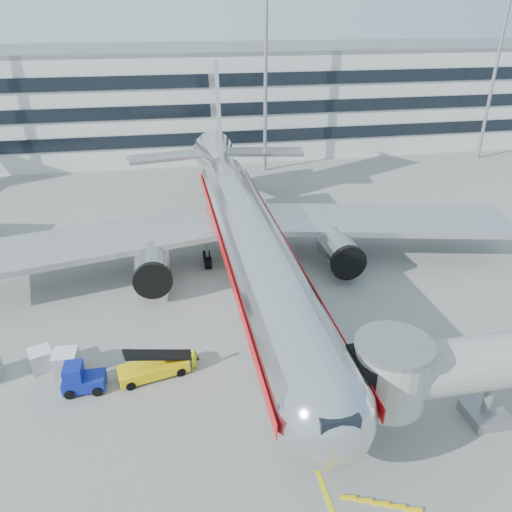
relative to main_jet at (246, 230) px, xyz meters
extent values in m
plane|color=gray|center=(0.00, -11.72, -4.23)|extent=(180.00, 180.00, 0.00)
cube|color=yellow|center=(0.00, -1.72, -4.23)|extent=(0.25, 70.00, 0.01)
cylinder|color=silver|center=(0.00, -3.72, -0.03)|extent=(5.00, 36.00, 5.00)
sphere|color=silver|center=(0.00, -21.72, -0.03)|extent=(5.00, 5.00, 5.00)
cone|color=silver|center=(0.00, 19.28, 0.57)|extent=(5.00, 10.00, 5.00)
cube|color=black|center=(0.00, -23.22, 1.09)|extent=(1.80, 1.20, 0.90)
cube|color=#B7B7BC|center=(13.00, 1.78, -0.83)|extent=(24.95, 12.07, 0.50)
cube|color=#B7B7BC|center=(-13.00, 1.78, -0.83)|extent=(24.95, 12.07, 0.50)
cylinder|color=#99999E|center=(8.00, -1.72, -2.03)|extent=(3.00, 4.20, 3.00)
cylinder|color=#99999E|center=(-8.00, -1.72, -2.03)|extent=(3.00, 4.20, 3.00)
cylinder|color=black|center=(8.00, -3.72, -2.03)|extent=(3.10, 0.50, 3.10)
cylinder|color=black|center=(-8.00, -3.72, -2.03)|extent=(3.10, 0.50, 3.10)
cube|color=#B7B7BC|center=(0.00, 19.78, 4.97)|extent=(0.45, 9.39, 13.72)
cube|color=#B7B7BC|center=(5.50, 20.28, 1.17)|extent=(10.41, 4.94, 0.35)
cube|color=#B7B7BC|center=(-5.50, 20.28, 1.17)|extent=(10.41, 4.94, 0.35)
cylinder|color=gray|center=(0.00, -19.72, -3.33)|extent=(0.24, 0.24, 1.80)
cylinder|color=black|center=(0.00, -19.72, -3.78)|extent=(0.35, 0.90, 0.90)
cylinder|color=gray|center=(3.20, 2.28, -3.23)|extent=(0.30, 0.30, 2.00)
cylinder|color=gray|center=(-3.20, 2.28, -3.23)|extent=(0.30, 0.30, 2.00)
cube|color=red|center=(2.52, -3.72, 0.27)|extent=(0.06, 38.00, 0.90)
cube|color=red|center=(-2.52, -3.72, 0.27)|extent=(0.06, 38.00, 0.90)
cylinder|color=#A8A8A3|center=(10.50, -19.72, -0.03)|extent=(13.00, 3.00, 3.00)
cylinder|color=#A8A8A3|center=(4.20, -19.72, -0.03)|extent=(3.80, 3.80, 3.40)
cylinder|color=gray|center=(4.20, -19.72, 1.87)|extent=(4.00, 4.00, 0.30)
cube|color=black|center=(2.90, -19.72, -0.03)|extent=(1.40, 2.60, 2.60)
cylinder|color=gray|center=(10.50, -19.72, -2.63)|extent=(0.56, 0.56, 3.20)
cube|color=gray|center=(10.50, -19.72, -3.88)|extent=(2.20, 2.20, 0.70)
cylinder|color=black|center=(9.60, -19.72, -3.88)|extent=(0.35, 0.70, 0.70)
cylinder|color=black|center=(11.40, -19.72, -3.88)|extent=(0.35, 0.70, 0.70)
cube|color=silver|center=(0.00, 46.28, 3.27)|extent=(150.00, 24.00, 15.00)
cube|color=black|center=(0.00, 34.18, -0.23)|extent=(150.00, 0.30, 1.80)
cube|color=black|center=(0.00, 34.18, 3.77)|extent=(150.00, 0.30, 1.80)
cube|color=black|center=(0.00, 34.18, 7.77)|extent=(150.00, 0.30, 1.80)
cube|color=gray|center=(0.00, 46.28, 11.07)|extent=(150.00, 24.00, 0.60)
cylinder|color=gray|center=(8.00, 30.28, 8.27)|extent=(0.50, 0.50, 25.00)
cylinder|color=gray|center=(42.00, 30.28, 8.27)|extent=(0.50, 0.50, 25.00)
cube|color=yellow|center=(-8.17, -12.33, -3.68)|extent=(4.67, 2.55, 0.70)
cube|color=black|center=(-8.17, -12.33, -2.78)|extent=(4.77, 2.11, 1.54)
cylinder|color=black|center=(-9.89, -12.00, -3.93)|extent=(0.65, 0.41, 0.60)
cylinder|color=black|center=(-9.58, -13.38, -3.93)|extent=(0.65, 0.41, 0.60)
cylinder|color=black|center=(-6.76, -11.29, -3.93)|extent=(0.65, 0.41, 0.60)
cylinder|color=black|center=(-6.45, -12.66, -3.93)|extent=(0.65, 0.41, 0.60)
cube|color=navy|center=(-12.34, -12.85, -3.65)|extent=(2.55, 1.50, 0.81)
cube|color=navy|center=(-12.88, -12.83, -2.84)|extent=(1.11, 1.38, 0.99)
cube|color=black|center=(-12.88, -12.83, -2.53)|extent=(1.02, 1.19, 0.09)
cylinder|color=black|center=(-13.13, -12.15, -3.92)|extent=(0.64, 0.29, 0.63)
cylinder|color=black|center=(-13.17, -13.50, -3.92)|extent=(0.64, 0.29, 0.63)
cylinder|color=black|center=(-11.51, -12.19, -3.92)|extent=(0.64, 0.29, 0.63)
cylinder|color=black|center=(-11.55, -13.54, -3.92)|extent=(0.64, 0.29, 0.63)
cube|color=#B0B3B7|center=(-15.32, -10.27, -3.53)|extent=(1.75, 1.75, 1.41)
cube|color=white|center=(-15.32, -10.27, -2.81)|extent=(1.75, 1.75, 0.05)
cube|color=#B0B3B7|center=(-13.65, -10.93, -3.47)|extent=(1.54, 1.54, 1.52)
cube|color=white|center=(-13.65, -10.93, -2.69)|extent=(1.54, 1.54, 0.06)
imported|color=#B6D816|center=(-5.53, -12.23, -3.44)|extent=(0.65, 0.70, 1.60)
camera|label=1|loc=(-6.45, -38.34, 17.11)|focal=35.00mm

